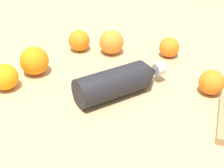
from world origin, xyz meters
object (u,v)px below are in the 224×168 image
orange_3 (79,41)px  orange_4 (169,47)px  orange_1 (212,82)px  orange_2 (34,61)px  orange_0 (111,42)px  orange_5 (5,77)px  water_bottle (120,81)px

orange_3 → orange_4: bearing=15.0°
orange_1 → orange_2: bearing=-168.6°
orange_0 → orange_3: (-0.10, -0.02, -0.00)m
orange_0 → orange_5: 0.35m
water_bottle → orange_2: size_ratio=2.96×
orange_0 → orange_4: bearing=16.5°
orange_2 → orange_4: size_ratio=1.29×
orange_1 → water_bottle: bearing=-155.5°
orange_2 → orange_4: 0.41m
water_bottle → orange_1: (0.21, 0.10, -0.01)m
water_bottle → orange_1: water_bottle is taller
orange_5 → orange_4: bearing=45.5°
water_bottle → orange_3: size_ratio=3.50×
orange_0 → orange_5: bearing=-119.9°
orange_3 → orange_2: bearing=-103.6°
orange_0 → orange_5: size_ratio=1.10×
water_bottle → orange_5: bearing=144.3°
orange_2 → orange_3: (0.04, 0.18, -0.01)m
orange_1 → orange_5: bearing=-158.9°
orange_2 → orange_3: bearing=76.4°
water_bottle → orange_0: bearing=64.7°
orange_0 → orange_3: size_ratio=1.13×
orange_3 → orange_4: orange_3 is taller
orange_3 → water_bottle: bearing=-40.1°
orange_1 → orange_2: size_ratio=0.81×
orange_0 → orange_3: orange_0 is taller
orange_3 → orange_4: size_ratio=1.09×
water_bottle → orange_4: 0.26m
orange_0 → orange_1: orange_0 is taller
orange_3 → orange_5: orange_5 is taller
orange_0 → orange_2: orange_2 is taller
orange_0 → orange_5: (-0.17, -0.30, -0.00)m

